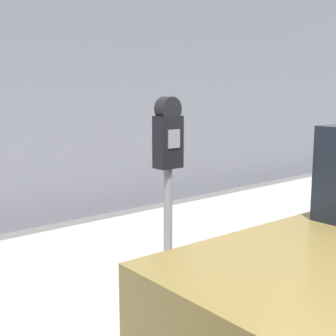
{
  "coord_description": "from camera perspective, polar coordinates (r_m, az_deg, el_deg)",
  "views": [
    {
      "loc": [
        -2.51,
        -1.21,
        1.69
      ],
      "look_at": [
        -0.39,
        1.32,
        1.14
      ],
      "focal_mm": 50.0,
      "sensor_mm": 36.0,
      "label": 1
    }
  ],
  "objects": [
    {
      "name": "sidewalk",
      "position": [
        4.54,
        -3.49,
        -11.69
      ],
      "size": [
        24.0,
        2.8,
        0.11
      ],
      "color": "#BCB7AD",
      "rests_on": "ground_plane"
    },
    {
      "name": "parking_meter",
      "position": [
        3.34,
        0.0,
        0.82
      ],
      "size": [
        0.19,
        0.13,
        1.54
      ],
      "color": "gray",
      "rests_on": "sidewalk"
    }
  ]
}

